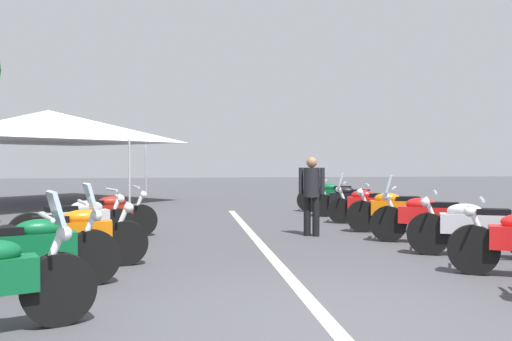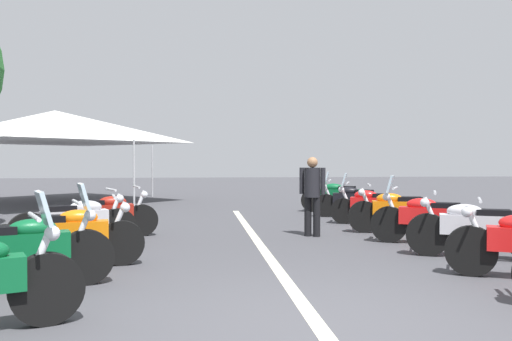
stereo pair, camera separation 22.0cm
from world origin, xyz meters
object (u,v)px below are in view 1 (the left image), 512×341
motorcycle_left_row_2 (70,236)px  motorcycle_right_row_5 (369,205)px  motorcycle_left_row_3 (77,223)px  event_tent (48,126)px  motorcycle_right_row_2 (476,227)px  bystander_0 (312,190)px  motorcycle_right_row_4 (395,210)px  motorcycle_right_row_3 (429,217)px  motorcycle_right_row_6 (351,200)px  motorcycle_right_row_7 (334,196)px  motorcycle_left_row_4 (103,215)px  motorcycle_left_row_1 (25,250)px

motorcycle_left_row_2 → motorcycle_right_row_5: bearing=24.8°
motorcycle_left_row_3 → event_tent: size_ratio=0.29×
motorcycle_right_row_2 → bystander_0: bearing=-27.6°
motorcycle_right_row_4 → event_tent: size_ratio=0.30×
motorcycle_right_row_3 → bystander_0: bearing=-6.0°
motorcycle_right_row_5 → bystander_0: 2.49m
motorcycle_right_row_4 → motorcycle_right_row_6: bearing=-75.5°
motorcycle_right_row_2 → motorcycle_right_row_4: (2.76, 0.15, -0.00)m
motorcycle_right_row_2 → motorcycle_right_row_7: motorcycle_right_row_7 is taller
motorcycle_left_row_2 → motorcycle_left_row_4: motorcycle_left_row_2 is taller
motorcycle_left_row_2 → motorcycle_right_row_3: bearing=1.6°
motorcycle_right_row_6 → bystander_0: bystander_0 is taller
bystander_0 → motorcycle_left_row_3: bearing=-43.1°
motorcycle_right_row_7 → event_tent: size_ratio=0.31×
motorcycle_right_row_6 → motorcycle_right_row_7: (1.33, 0.07, 0.02)m
motorcycle_right_row_7 → motorcycle_left_row_2: bearing=71.2°
motorcycle_left_row_1 → motorcycle_right_row_3: size_ratio=1.07×
bystander_0 → motorcycle_right_row_2: bearing=69.6°
motorcycle_left_row_1 → motorcycle_left_row_4: motorcycle_left_row_1 is taller
motorcycle_left_row_3 → motorcycle_right_row_3: 6.08m
motorcycle_left_row_1 → event_tent: bearing=83.3°
motorcycle_right_row_4 → motorcycle_left_row_4: bearing=14.5°
motorcycle_left_row_4 → motorcycle_right_row_3: (-1.44, -5.87, 0.02)m
motorcycle_left_row_1 → motorcycle_right_row_7: 10.27m
motorcycle_right_row_7 → motorcycle_right_row_6: bearing=113.2°
motorcycle_left_row_2 → motorcycle_left_row_3: (1.43, 0.20, 0.01)m
motorcycle_left_row_4 → motorcycle_right_row_4: (0.01, -5.83, 0.01)m
motorcycle_right_row_3 → bystander_0: size_ratio=1.27×
motorcycle_left_row_4 → motorcycle_right_row_3: motorcycle_right_row_3 is taller
motorcycle_left_row_4 → motorcycle_left_row_1: bearing=-109.2°
motorcycle_right_row_4 → motorcycle_right_row_6: size_ratio=0.96×
motorcycle_right_row_4 → motorcycle_right_row_2: bearing=107.5°
motorcycle_left_row_4 → motorcycle_right_row_2: size_ratio=1.05×
motorcycle_left_row_1 → motorcycle_right_row_2: 6.36m
motorcycle_left_row_1 → event_tent: event_tent is taller
motorcycle_right_row_5 → motorcycle_right_row_7: size_ratio=0.91×
motorcycle_right_row_2 → motorcycle_right_row_3: bearing=-60.5°
motorcycle_left_row_4 → motorcycle_right_row_7: size_ratio=0.98×
motorcycle_left_row_3 → motorcycle_left_row_4: motorcycle_left_row_3 is taller
motorcycle_left_row_2 → motorcycle_right_row_4: bearing=14.3°
motorcycle_right_row_3 → event_tent: 13.52m
motorcycle_left_row_3 → motorcycle_left_row_4: (1.40, -0.21, -0.01)m
motorcycle_right_row_4 → bystander_0: bearing=21.9°
motorcycle_right_row_2 → motorcycle_left_row_2: bearing=25.1°
motorcycle_right_row_2 → motorcycle_right_row_3: (1.31, 0.12, 0.01)m
motorcycle_left_row_2 → motorcycle_right_row_6: motorcycle_right_row_6 is taller
motorcycle_left_row_1 → motorcycle_right_row_3: (2.63, -6.10, -0.00)m
motorcycle_left_row_2 → motorcycle_right_row_3: (1.39, -5.88, 0.02)m
motorcycle_right_row_6 → event_tent: 10.72m
motorcycle_left_row_2 → bystander_0: size_ratio=1.38×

